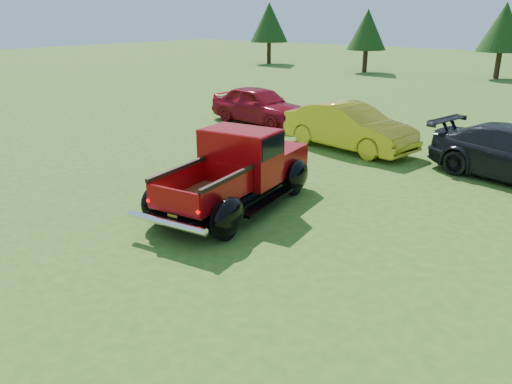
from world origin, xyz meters
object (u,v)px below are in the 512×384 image
pickup_truck (241,168)px  show_car_red (259,105)px  tree_far_west (269,22)px  tree_mid_left (504,27)px  show_car_yellow (349,127)px  tree_west (367,30)px

pickup_truck → show_car_red: pickup_truck is taller
tree_far_west → show_car_red: bearing=-53.5°
tree_far_west → tree_mid_left: bearing=3.0°
tree_far_west → pickup_truck: bearing=-53.7°
tree_mid_left → show_car_yellow: size_ratio=1.11×
tree_far_west → tree_west: 10.06m
show_car_yellow → show_car_red: bearing=82.2°
pickup_truck → tree_mid_left: bearing=85.1°
tree_mid_left → show_car_red: tree_mid_left is taller
show_car_red → show_car_yellow: (4.89, -1.42, -0.00)m
tree_far_west → tree_west: bearing=-5.7°
tree_west → tree_mid_left: 9.22m
pickup_truck → show_car_yellow: pickup_truck is taller
show_car_red → show_car_yellow: show_car_red is taller
show_car_red → show_car_yellow: bearing=-100.9°
tree_west → tree_mid_left: tree_mid_left is taller
tree_mid_left → show_car_yellow: tree_mid_left is taller
tree_mid_left → pickup_truck: tree_mid_left is taller
tree_west → show_car_red: size_ratio=1.06×
tree_far_west → show_car_yellow: size_ratio=1.16×
tree_far_west → show_car_red: 26.18m
tree_far_west → tree_mid_left: (19.00, 1.00, -0.14)m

